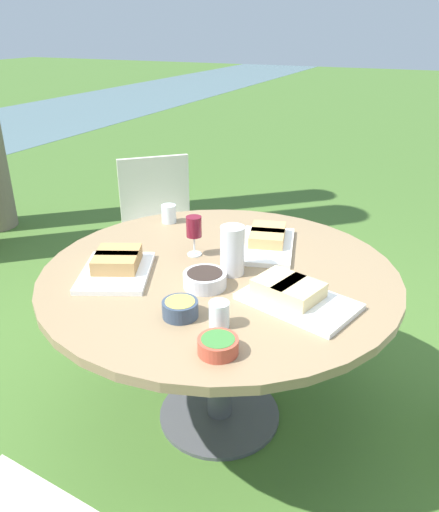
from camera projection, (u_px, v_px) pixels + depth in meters
The scene contains 13 objects.
ground_plane at pixel (220, 414), 2.29m from camera, with size 40.00×40.00×0.00m, color #446B2B.
dining_table at pixel (220, 292), 2.01m from camera, with size 1.41×1.41×0.74m.
chair_far_back at pixel (160, 219), 3.10m from camera, with size 0.61×0.61×0.89m.
water_pitcher at pixel (232, 250), 1.90m from camera, with size 0.10×0.09×0.19m.
wine_glass at pixel (194, 228), 2.05m from camera, with size 0.06×0.06×0.17m.
platter_bread_main at pixel (293, 294), 1.73m from camera, with size 0.34×0.44×0.07m.
platter_charcuterie at pixel (117, 265), 1.94m from camera, with size 0.41×0.37×0.08m.
platter_sandwich_side at pixel (267, 240), 2.17m from camera, with size 0.44×0.32×0.07m.
bowl_fries at pixel (180, 308), 1.65m from camera, with size 0.12×0.12×0.06m.
bowl_salad at pixel (218, 345), 1.46m from camera, with size 0.12×0.12×0.05m.
bowl_olives at pixel (205, 279), 1.83m from camera, with size 0.16×0.16×0.06m.
cup_water_near at pixel (219, 314), 1.59m from camera, with size 0.07×0.07×0.09m.
cup_water_far at pixel (169, 214), 2.42m from camera, with size 0.07×0.07×0.09m.
Camera 1 is at (-1.60, -0.74, 1.63)m, focal length 35.00 mm.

